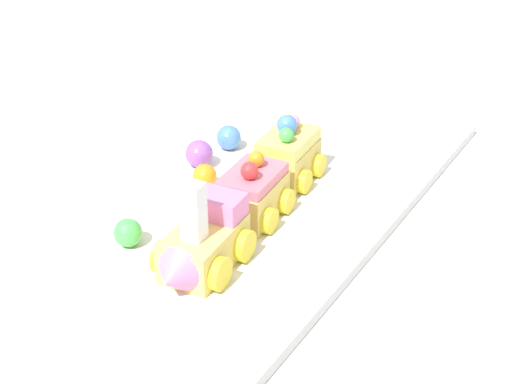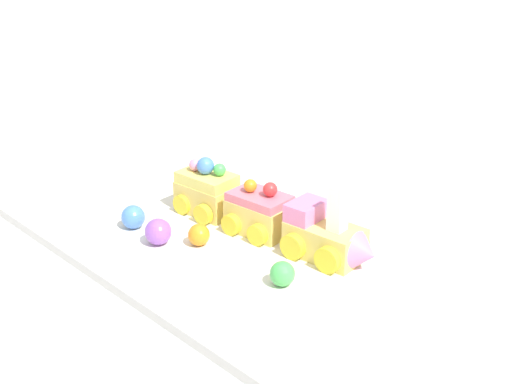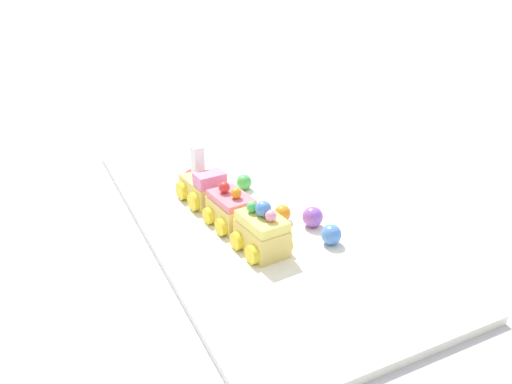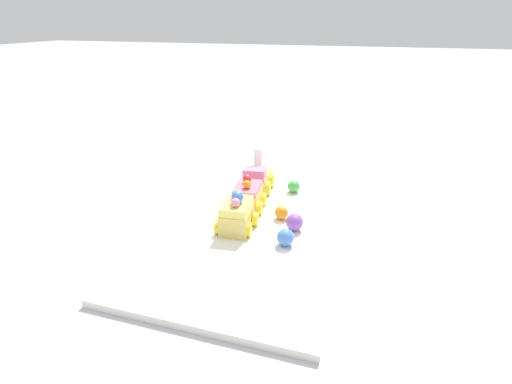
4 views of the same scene
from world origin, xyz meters
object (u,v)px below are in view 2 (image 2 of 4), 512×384
cake_car_lemon (207,192)px  gumball_orange (199,235)px  cake_car_strawberry (260,213)px  gumball_green (282,274)px  gumball_purple (158,232)px  gumball_blue (133,217)px  cake_train_locomotive (330,238)px

cake_car_lemon → gumball_orange: (0.06, -0.07, -0.01)m
cake_car_strawberry → cake_car_lemon: cake_car_lemon is taller
gumball_green → gumball_orange: size_ratio=1.05×
gumball_purple → gumball_orange: (0.03, 0.03, -0.00)m
cake_car_lemon → cake_car_strawberry: bearing=0.1°
cake_car_strawberry → cake_car_lemon: (-0.09, -0.01, 0.00)m
cake_car_strawberry → gumball_purple: (-0.06, -0.11, -0.01)m
gumball_purple → gumball_orange: size_ratio=1.22×
cake_car_strawberry → cake_car_lemon: bearing=-179.9°
cake_car_lemon → gumball_green: (0.19, -0.06, -0.01)m
cake_car_strawberry → gumball_purple: cake_car_strawberry is taller
cake_car_strawberry → gumball_orange: cake_car_strawberry is taller
gumball_orange → gumball_blue: bearing=-161.9°
gumball_blue → gumball_orange: gumball_blue is taller
cake_car_lemon → gumball_green: size_ratio=2.92×
gumball_green → gumball_orange: gumball_green is taller
gumball_green → gumball_purple: size_ratio=0.86×
cake_car_lemon → gumball_green: 0.20m
cake_car_lemon → gumball_purple: 0.10m
gumball_orange → cake_train_locomotive: bearing=34.3°
gumball_green → gumball_purple: (-0.16, -0.04, 0.00)m
cake_train_locomotive → cake_car_strawberry: 0.10m
cake_car_lemon → gumball_orange: cake_car_lemon is taller
cake_car_strawberry → gumball_purple: size_ratio=2.52×
gumball_green → gumball_orange: bearing=-177.7°
cake_car_lemon → gumball_purple: size_ratio=2.52×
cake_car_strawberry → gumball_green: size_ratio=2.92×
cake_train_locomotive → cake_car_lemon: size_ratio=1.42×
cake_train_locomotive → cake_car_strawberry: (-0.10, -0.01, -0.00)m
gumball_blue → gumball_orange: 0.09m
gumball_purple → gumball_blue: bearing=176.7°
cake_train_locomotive → gumball_green: cake_train_locomotive is taller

